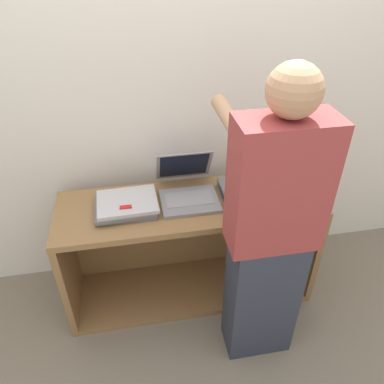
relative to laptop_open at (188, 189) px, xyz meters
The scene contains 8 objects.
ground_plane 0.80m from the laptop_open, 90.00° to the right, with size 12.00×12.00×0.00m, color #756B5B.
wall_back 0.54m from the laptop_open, 90.00° to the left, with size 8.00×0.05×2.40m.
cart 0.39m from the laptop_open, 90.00° to the left, with size 1.45×0.47×0.69m.
laptop_open is the anchor object (origin of this frame).
laptop_stack_left 0.35m from the laptop_open, 169.79° to the right, with size 0.33×0.27×0.06m.
laptop_stack_right 0.34m from the laptop_open, 10.28° to the right, with size 0.32×0.27×0.06m.
person 0.57m from the laptop_open, 58.81° to the right, with size 0.40×0.52×1.56m.
inventory_tag 0.36m from the laptop_open, 160.13° to the right, with size 0.06×0.02×0.01m.
Camera 1 is at (-0.28, -1.38, 1.91)m, focal length 35.00 mm.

